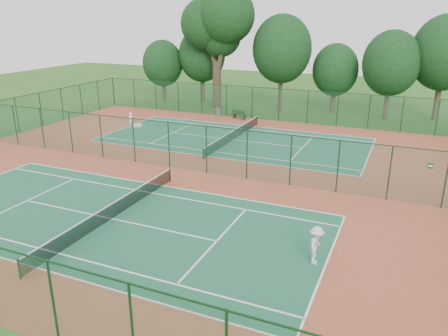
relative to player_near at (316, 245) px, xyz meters
The scene contains 18 objects.
ground 14.59m from the player_near, 141.44° to the left, with size 120.00×120.00×0.00m, color #29591C.
red_pad 14.59m from the player_near, 141.44° to the left, with size 40.00×36.00×0.01m, color brown.
court_near 11.42m from the player_near, behind, with size 23.77×10.97×0.01m, color #1C5A3C.
court_far 21.38m from the player_near, 122.20° to the left, with size 23.77×10.97×0.01m, color #1E5F43.
fence_north 29.38m from the player_near, 112.81° to the left, with size 40.00×0.09×3.50m.
fence_divider 14.58m from the player_near, 141.44° to the left, with size 40.00×0.09×3.50m.
tennis_net_near 11.39m from the player_near, behind, with size 0.10×12.90×0.97m.
tennis_net_far 21.37m from the player_near, 122.20° to the left, with size 0.10×12.90×0.97m.
player_near is the anchor object (origin of this frame).
player_far 29.20m from the player_near, 141.25° to the left, with size 0.56×0.37×1.54m, color white.
trash_bin 31.42m from the player_near, 122.22° to the left, with size 0.55×0.55×0.99m, color slate.
bench 29.70m from the player_near, 118.33° to the left, with size 1.75×0.90×1.03m.
kit_bag 29.15m from the player_near, 139.94° to the left, with size 0.87×0.32×0.32m, color silver.
stray_ball_a 9.35m from the player_near, 114.87° to the left, with size 0.07×0.07×0.07m, color gold.
stray_ball_b 8.98m from the player_near, 111.32° to the left, with size 0.07×0.07×0.07m, color yellow.
stray_ball_c 17.90m from the player_near, 152.90° to the left, with size 0.08×0.08×0.08m, color #D0EF37.
big_tree 37.59m from the player_near, 121.11° to the left, with size 9.12×6.68×14.01m.
evergreen_row 35.07m from the player_near, 108.09° to the left, with size 39.00×5.00×12.00m, color black, non-canonical shape.
Camera 1 is at (14.50, -26.79, 10.75)m, focal length 35.00 mm.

